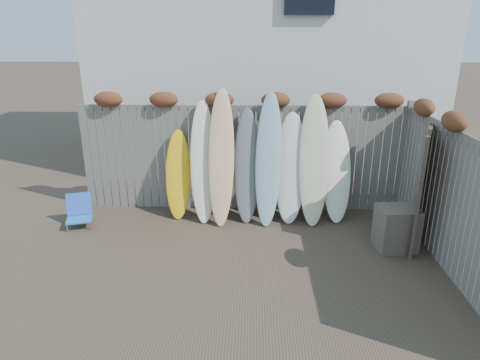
{
  "coord_description": "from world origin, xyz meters",
  "views": [
    {
      "loc": [
        0.19,
        -5.27,
        3.31
      ],
      "look_at": [
        0.0,
        1.2,
        1.0
      ],
      "focal_mm": 32.0,
      "sensor_mm": 36.0,
      "label": 1
    }
  ],
  "objects_px": {
    "beach_chair": "(79,211)",
    "wooden_crate": "(396,228)",
    "lattice_panel": "(422,187)",
    "surfboard_0": "(178,175)"
  },
  "relations": [
    {
      "from": "wooden_crate",
      "to": "lattice_panel",
      "type": "height_order",
      "value": "lattice_panel"
    },
    {
      "from": "wooden_crate",
      "to": "surfboard_0",
      "type": "relative_size",
      "value": 0.42
    },
    {
      "from": "wooden_crate",
      "to": "lattice_panel",
      "type": "xyz_separation_m",
      "value": [
        0.39,
        0.22,
        0.61
      ]
    },
    {
      "from": "beach_chair",
      "to": "wooden_crate",
      "type": "xyz_separation_m",
      "value": [
        5.31,
        -0.69,
        0.09
      ]
    },
    {
      "from": "beach_chair",
      "to": "wooden_crate",
      "type": "distance_m",
      "value": 5.36
    },
    {
      "from": "beach_chair",
      "to": "wooden_crate",
      "type": "relative_size",
      "value": 0.81
    },
    {
      "from": "beach_chair",
      "to": "wooden_crate",
      "type": "bearing_deg",
      "value": -7.41
    },
    {
      "from": "beach_chair",
      "to": "surfboard_0",
      "type": "xyz_separation_m",
      "value": [
        1.69,
        0.5,
        0.53
      ]
    },
    {
      "from": "beach_chair",
      "to": "surfboard_0",
      "type": "bearing_deg",
      "value": 16.61
    },
    {
      "from": "lattice_panel",
      "to": "surfboard_0",
      "type": "bearing_deg",
      "value": -169.64
    }
  ]
}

